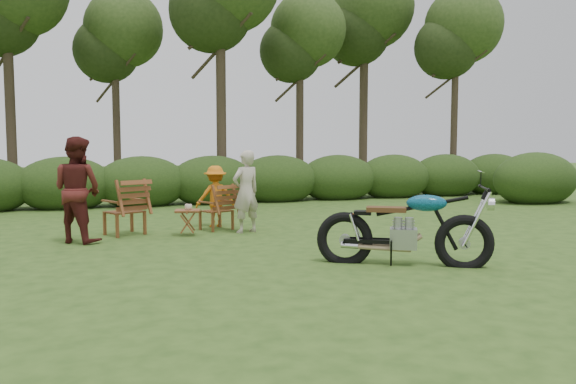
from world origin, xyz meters
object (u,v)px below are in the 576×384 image
object	(u,v)px
cup	(188,207)
child	(216,227)
motorcycle	(403,265)
lawn_chair_left	(125,235)
adult_a	(246,233)
side_table	(188,223)
lawn_chair_right	(217,230)
adult_b	(79,242)

from	to	relation	value
cup	child	xyz separation A→B (m)	(0.71, 0.94, -0.54)
motorcycle	lawn_chair_left	xyz separation A→B (m)	(-3.57, 4.08, 0.00)
motorcycle	lawn_chair_left	bearing A→B (deg)	161.44
adult_a	side_table	bearing A→B (deg)	-20.38
lawn_chair_left	lawn_chair_right	bearing A→B (deg)	155.61
lawn_chair_right	side_table	xyz separation A→B (m)	(-0.66, -0.53, 0.24)
child	lawn_chair_left	bearing A→B (deg)	10.98
adult_b	child	distance (m)	2.83
lawn_chair_left	cup	distance (m)	1.35
cup	adult_b	distance (m)	2.01
motorcycle	adult_b	distance (m)	5.60
lawn_chair_right	adult_a	world-z (taller)	adult_a
adult_a	lawn_chair_left	bearing A→B (deg)	-32.31
side_table	adult_a	distance (m)	1.15
adult_b	adult_a	bearing A→B (deg)	-138.24
cup	adult_b	size ratio (longest dim) A/B	0.07
side_table	child	distance (m)	1.20
lawn_chair_right	side_table	bearing A→B (deg)	13.79
cup	child	world-z (taller)	child
lawn_chair_left	adult_a	world-z (taller)	adult_a
cup	adult_a	bearing A→B (deg)	0.16
side_table	adult_b	xyz separation A→B (m)	(-1.92, -0.09, -0.24)
motorcycle	child	size ratio (longest dim) A/B	1.83
lawn_chair_left	adult_b	distance (m)	1.00
side_table	cup	size ratio (longest dim) A/B	3.58
cup	lawn_chair_right	bearing A→B (deg)	40.43
side_table	lawn_chair_right	bearing A→B (deg)	38.77
lawn_chair_left	adult_b	bearing A→B (deg)	9.97
adult_b	cup	bearing A→B (deg)	-137.53
cup	lawn_chair_left	bearing A→B (deg)	155.54
side_table	cup	distance (m)	0.30
lawn_chair_right	adult_b	bearing A→B (deg)	-11.42
cup	child	size ratio (longest dim) A/B	0.11
child	adult_a	bearing A→B (deg)	110.57
motorcycle	adult_b	size ratio (longest dim) A/B	1.26
side_table	adult_a	world-z (taller)	adult_a
motorcycle	lawn_chair_left	distance (m)	5.42
motorcycle	lawn_chair_right	xyz separation A→B (m)	(-1.80, 4.12, 0.00)
motorcycle	lawn_chair_left	world-z (taller)	motorcycle
side_table	child	size ratio (longest dim) A/B	0.38
child	lawn_chair_right	bearing A→B (deg)	77.79
child	cup	bearing A→B (deg)	50.55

